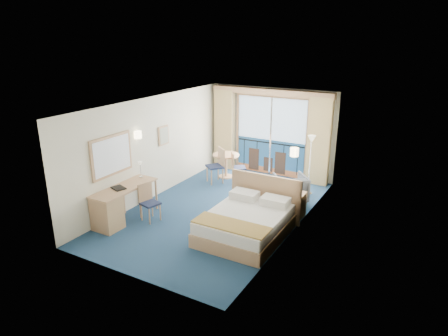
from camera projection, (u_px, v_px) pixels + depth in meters
floor at (219, 211)px, 10.00m from camera, size 6.50×6.50×0.00m
room_walls at (218, 142)px, 9.43m from camera, size 4.04×6.54×2.72m
balcony_door at (270, 138)px, 12.30m from camera, size 2.36×0.03×2.52m
curtain_left at (225, 130)px, 12.85m from camera, size 0.65×0.22×2.55m
curtain_right at (319, 142)px, 11.41m from camera, size 0.65×0.22×2.55m
pelmet at (271, 92)px, 11.73m from camera, size 3.80×0.25×0.18m
mirror at (112, 155)px, 9.18m from camera, size 0.05×1.25×0.95m
wall_print at (164, 135)px, 10.78m from camera, size 0.04×0.42×0.52m
sconce_left at (138, 135)px, 9.81m from camera, size 0.18×0.18×0.18m
sconce_right at (294, 152)px, 8.38m from camera, size 0.18×0.18×0.18m
bed at (247, 222)px, 8.70m from camera, size 1.76×2.09×1.10m
nightstand at (294, 204)px, 9.62m from camera, size 0.46×0.44×0.61m
phone at (295, 191)px, 9.52m from camera, size 0.23×0.20×0.09m
armchair at (290, 188)px, 10.48m from camera, size 1.10×1.10×0.72m
floor_lamp at (311, 150)px, 10.64m from camera, size 0.23×0.23×1.66m
desk at (111, 208)px, 9.04m from camera, size 0.60×1.74×0.82m
desk_chair at (148, 200)px, 9.38m from camera, size 0.48×0.47×0.90m
folder at (118, 188)px, 9.20m from camera, size 0.39×0.33×0.03m
desk_lamp at (140, 166)px, 9.81m from camera, size 0.11×0.11×0.40m
round_table at (226, 160)px, 12.18m from camera, size 0.81×0.81×0.73m
table_chair_a at (236, 165)px, 11.78m from camera, size 0.56×0.55×0.92m
table_chair_b at (218, 163)px, 11.75m from camera, size 0.63×0.63×1.03m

